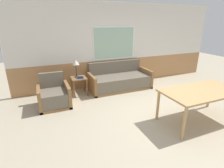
# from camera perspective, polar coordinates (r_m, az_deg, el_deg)

# --- Properties ---
(ground_plane) EXTENTS (16.00, 16.00, 0.00)m
(ground_plane) POSITION_cam_1_polar(r_m,az_deg,el_deg) (4.42, 18.59, -9.98)
(ground_plane) COLOR #B2A58C
(wall_back) EXTENTS (7.20, 0.09, 2.70)m
(wall_back) POSITION_cam_1_polar(r_m,az_deg,el_deg) (6.10, 3.50, 12.59)
(wall_back) COLOR #AD7A4C
(wall_back) RESTS_ON ground_plane
(couch) EXTENTS (2.01, 0.88, 0.85)m
(couch) POSITION_cam_1_polar(r_m,az_deg,el_deg) (5.77, 2.53, 1.03)
(couch) COLOR olive
(couch) RESTS_ON ground_plane
(armchair) EXTENTS (0.79, 0.77, 0.83)m
(armchair) POSITION_cam_1_polar(r_m,az_deg,el_deg) (4.83, -18.36, -3.92)
(armchair) COLOR olive
(armchair) RESTS_ON ground_plane
(side_table) EXTENTS (0.44, 0.44, 0.54)m
(side_table) POSITION_cam_1_polar(r_m,az_deg,el_deg) (5.33, -10.79, 0.95)
(side_table) COLOR olive
(side_table) RESTS_ON ground_plane
(table_lamp) EXTENTS (0.21, 0.21, 0.52)m
(table_lamp) POSITION_cam_1_polar(r_m,az_deg,el_deg) (5.25, -11.76, 6.69)
(table_lamp) COLOR #262628
(table_lamp) RESTS_ON side_table
(book_stack) EXTENTS (0.22, 0.17, 0.04)m
(book_stack) POSITION_cam_1_polar(r_m,az_deg,el_deg) (5.21, -10.33, 2.07)
(book_stack) COLOR #234799
(book_stack) RESTS_ON side_table
(dining_table) EXTENTS (1.73, 0.91, 0.73)m
(dining_table) POSITION_cam_1_polar(r_m,az_deg,el_deg) (4.22, 27.20, -2.73)
(dining_table) COLOR tan
(dining_table) RESTS_ON ground_plane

